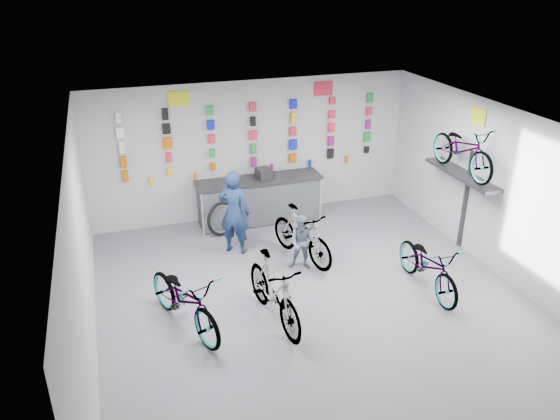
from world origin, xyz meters
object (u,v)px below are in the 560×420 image
object	(u,v)px
bike_center	(274,291)
customer	(303,243)
clerk	(234,212)
counter	(259,201)
bike_left	(185,299)
bike_service	(302,235)
bike_right	(428,265)

from	to	relation	value
bike_center	customer	xyz separation A→B (m)	(1.00, 1.40, -0.03)
clerk	customer	size ratio (longest dim) A/B	1.59
bike_center	customer	world-z (taller)	bike_center
customer	counter	bearing A→B (deg)	121.78
bike_left	bike_service	xyz separation A→B (m)	(2.44, 1.44, 0.00)
bike_center	bike_left	bearing A→B (deg)	160.99
bike_right	clerk	size ratio (longest dim) A/B	1.08
customer	bike_center	bearing A→B (deg)	-98.57
bike_right	customer	world-z (taller)	customer
bike_service	clerk	distance (m)	1.36
clerk	customer	xyz separation A→B (m)	(1.02, -1.02, -0.31)
counter	bike_right	bearing A→B (deg)	-60.64
counter	bike_left	distance (m)	3.94
clerk	customer	bearing A→B (deg)	169.98
clerk	bike_left	bearing A→B (deg)	93.38
bike_service	customer	distance (m)	0.34
counter	clerk	bearing A→B (deg)	-125.74
bike_left	clerk	size ratio (longest dim) A/B	1.17
bike_center	bike_right	world-z (taller)	bike_center
bike_right	bike_left	bearing A→B (deg)	177.58
bike_center	clerk	distance (m)	2.44
counter	bike_service	size ratio (longest dim) A/B	1.56
counter	customer	world-z (taller)	customer
bike_center	customer	distance (m)	1.72
bike_center	bike_service	distance (m)	2.04
bike_right	clerk	xyz separation A→B (m)	(-2.81, 2.36, 0.36)
bike_right	customer	xyz separation A→B (m)	(-1.79, 1.34, 0.05)
bike_left	bike_right	xyz separation A→B (m)	(4.13, -0.22, -0.04)
bike_service	counter	bearing A→B (deg)	80.29
counter	bike_right	world-z (taller)	counter
bike_left	clerk	distance (m)	2.54
bike_service	clerk	size ratio (longest dim) A/B	1.03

